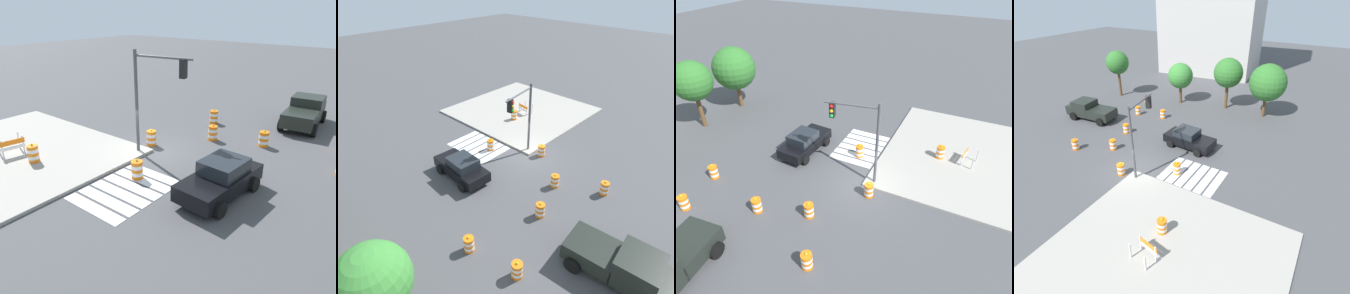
% 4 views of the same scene
% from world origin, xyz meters
% --- Properties ---
extents(ground_plane, '(120.00, 120.00, 0.00)m').
position_xyz_m(ground_plane, '(0.00, 0.00, 0.00)').
color(ground_plane, '#474749').
extents(sidewalk_corner, '(12.00, 12.00, 0.15)m').
position_xyz_m(sidewalk_corner, '(6.00, -6.00, 0.07)').
color(sidewalk_corner, '#9E998E').
rests_on(sidewalk_corner, ground).
extents(crosswalk_stripes, '(4.35, 3.20, 0.02)m').
position_xyz_m(crosswalk_stripes, '(4.00, 1.80, 0.01)').
color(crosswalk_stripes, silver).
rests_on(crosswalk_stripes, ground).
extents(sports_car, '(4.41, 2.35, 1.63)m').
position_xyz_m(sports_car, '(1.74, 5.30, 0.81)').
color(sports_car, black).
rests_on(sports_car, ground).
extents(pickup_truck, '(5.31, 2.74, 1.92)m').
position_xyz_m(pickup_truck, '(-9.96, 5.20, 0.97)').
color(pickup_truck, black).
rests_on(pickup_truck, ground).
extents(traffic_barrel_near_corner, '(0.56, 0.56, 1.02)m').
position_xyz_m(traffic_barrel_near_corner, '(-3.64, 1.69, 0.45)').
color(traffic_barrel_near_corner, orange).
rests_on(traffic_barrel_near_corner, ground).
extents(traffic_barrel_crosswalk_end, '(0.56, 0.56, 1.02)m').
position_xyz_m(traffic_barrel_crosswalk_end, '(-0.65, -0.72, 0.45)').
color(traffic_barrel_crosswalk_end, orange).
rests_on(traffic_barrel_crosswalk_end, ground).
extents(traffic_barrel_median_near, '(0.56, 0.56, 1.02)m').
position_xyz_m(traffic_barrel_median_near, '(-6.42, 0.10, 0.45)').
color(traffic_barrel_median_near, orange).
rests_on(traffic_barrel_median_near, ground).
extents(traffic_barrel_median_far, '(0.56, 0.56, 1.02)m').
position_xyz_m(traffic_barrel_median_far, '(-4.61, 4.56, 0.45)').
color(traffic_barrel_median_far, orange).
rests_on(traffic_barrel_median_far, ground).
extents(traffic_barrel_far_curb, '(0.56, 0.56, 1.02)m').
position_xyz_m(traffic_barrel_far_curb, '(2.87, 1.43, 0.45)').
color(traffic_barrel_far_curb, orange).
rests_on(traffic_barrel_far_curb, ground).
extents(traffic_barrel_lane_center, '(0.56, 0.56, 1.02)m').
position_xyz_m(traffic_barrel_lane_center, '(-3.46, 9.08, 0.45)').
color(traffic_barrel_lane_center, orange).
rests_on(traffic_barrel_lane_center, ground).
extents(traffic_barrel_opposite_curb, '(0.56, 0.56, 1.02)m').
position_xyz_m(traffic_barrel_opposite_curb, '(-6.27, 8.49, 0.45)').
color(traffic_barrel_opposite_curb, orange).
rests_on(traffic_barrel_opposite_curb, ground).
extents(traffic_barrel_on_sidewalk, '(0.56, 0.56, 1.02)m').
position_xyz_m(traffic_barrel_on_sidewalk, '(5.07, -3.84, 0.60)').
color(traffic_barrel_on_sidewalk, orange).
rests_on(traffic_barrel_on_sidewalk, sidewalk_corner).
extents(construction_barricade, '(1.36, 0.99, 1.00)m').
position_xyz_m(construction_barricade, '(5.26, -5.59, 0.72)').
color(construction_barricade, silver).
rests_on(construction_barricade, sidewalk_corner).
extents(traffic_light_pole, '(0.84, 3.25, 5.50)m').
position_xyz_m(traffic_light_pole, '(0.39, 0.52, 3.91)').
color(traffic_light_pole, '#4C4C51').
rests_on(traffic_light_pole, sidewalk_corner).
extents(street_tree_streetside_far, '(2.85, 2.85, 4.63)m').
position_xyz_m(street_tree_streetside_far, '(-4.10, 13.84, 3.18)').
color(street_tree_streetside_far, brown).
rests_on(street_tree_streetside_far, ground).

